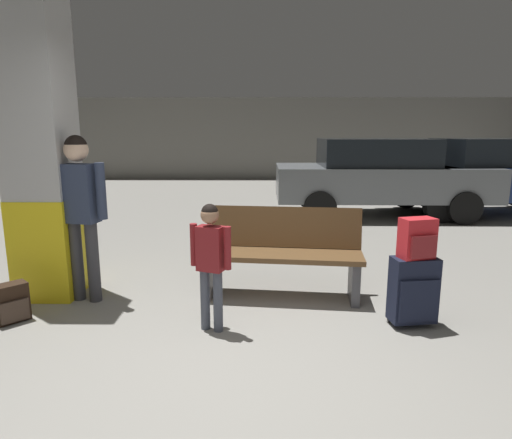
{
  "coord_description": "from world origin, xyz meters",
  "views": [
    {
      "loc": [
        0.3,
        -2.64,
        1.64
      ],
      "look_at": [
        0.25,
        1.3,
        0.85
      ],
      "focal_mm": 30.71,
      "sensor_mm": 36.0,
      "label": 1
    }
  ],
  "objects_px": {
    "suitcase": "(414,290)",
    "parked_car_side": "(488,174)",
    "adult": "(80,201)",
    "child": "(211,254)",
    "parked_car_near": "(380,175)",
    "backpack_bright": "(418,239)",
    "backpack_dark_floor": "(11,303)",
    "structural_pillar": "(41,151)",
    "bench": "(282,253)"
  },
  "relations": [
    {
      "from": "bench",
      "to": "backpack_dark_floor",
      "type": "relative_size",
      "value": 4.84
    },
    {
      "from": "child",
      "to": "parked_car_near",
      "type": "relative_size",
      "value": 0.26
    },
    {
      "from": "parked_car_near",
      "to": "adult",
      "type": "bearing_deg",
      "value": -131.91
    },
    {
      "from": "suitcase",
      "to": "parked_car_near",
      "type": "xyz_separation_m",
      "value": [
        1.03,
        5.06,
        0.48
      ]
    },
    {
      "from": "structural_pillar",
      "to": "child",
      "type": "distance_m",
      "value": 2.07
    },
    {
      "from": "structural_pillar",
      "to": "bench",
      "type": "xyz_separation_m",
      "value": [
        2.35,
        -0.01,
        -1.02
      ]
    },
    {
      "from": "structural_pillar",
      "to": "child",
      "type": "relative_size",
      "value": 2.73
    },
    {
      "from": "bench",
      "to": "suitcase",
      "type": "height_order",
      "value": "bench"
    },
    {
      "from": "backpack_bright",
      "to": "parked_car_near",
      "type": "relative_size",
      "value": 0.08
    },
    {
      "from": "suitcase",
      "to": "structural_pillar",
      "type": "bearing_deg",
      "value": 168.13
    },
    {
      "from": "backpack_dark_floor",
      "to": "suitcase",
      "type": "bearing_deg",
      "value": -0.75
    },
    {
      "from": "backpack_bright",
      "to": "child",
      "type": "height_order",
      "value": "child"
    },
    {
      "from": "structural_pillar",
      "to": "adult",
      "type": "height_order",
      "value": "structural_pillar"
    },
    {
      "from": "child",
      "to": "parked_car_side",
      "type": "relative_size",
      "value": 0.26
    },
    {
      "from": "parked_car_near",
      "to": "parked_car_side",
      "type": "relative_size",
      "value": 0.97
    },
    {
      "from": "bench",
      "to": "backpack_bright",
      "type": "distance_m",
      "value": 1.35
    },
    {
      "from": "parked_car_near",
      "to": "parked_car_side",
      "type": "distance_m",
      "value": 2.25
    },
    {
      "from": "adult",
      "to": "structural_pillar",
      "type": "bearing_deg",
      "value": 157.53
    },
    {
      "from": "bench",
      "to": "backpack_bright",
      "type": "bearing_deg",
      "value": -33.29
    },
    {
      "from": "parked_car_near",
      "to": "backpack_dark_floor",
      "type": "bearing_deg",
      "value": -132.02
    },
    {
      "from": "structural_pillar",
      "to": "suitcase",
      "type": "xyz_separation_m",
      "value": [
        3.44,
        -0.72,
        -1.14
      ]
    },
    {
      "from": "structural_pillar",
      "to": "backpack_dark_floor",
      "type": "relative_size",
      "value": 8.66
    },
    {
      "from": "structural_pillar",
      "to": "child",
      "type": "height_order",
      "value": "structural_pillar"
    },
    {
      "from": "suitcase",
      "to": "adult",
      "type": "distance_m",
      "value": 3.15
    },
    {
      "from": "backpack_bright",
      "to": "adult",
      "type": "xyz_separation_m",
      "value": [
        -3.02,
        0.55,
        0.23
      ]
    },
    {
      "from": "backpack_bright",
      "to": "adult",
      "type": "height_order",
      "value": "adult"
    },
    {
      "from": "backpack_dark_floor",
      "to": "adult",
      "type": "bearing_deg",
      "value": 47.0
    },
    {
      "from": "bench",
      "to": "parked_car_side",
      "type": "height_order",
      "value": "parked_car_side"
    },
    {
      "from": "backpack_bright",
      "to": "adult",
      "type": "relative_size",
      "value": 0.21
    },
    {
      "from": "backpack_dark_floor",
      "to": "parked_car_near",
      "type": "distance_m",
      "value": 6.78
    },
    {
      "from": "child",
      "to": "parked_car_near",
      "type": "distance_m",
      "value": 5.85
    },
    {
      "from": "adult",
      "to": "backpack_dark_floor",
      "type": "height_order",
      "value": "adult"
    },
    {
      "from": "structural_pillar",
      "to": "parked_car_side",
      "type": "distance_m",
      "value": 8.15
    },
    {
      "from": "adult",
      "to": "parked_car_side",
      "type": "xyz_separation_m",
      "value": [
        6.29,
        4.76,
        -0.19
      ]
    },
    {
      "from": "suitcase",
      "to": "adult",
      "type": "relative_size",
      "value": 0.37
    },
    {
      "from": "bench",
      "to": "parked_car_near",
      "type": "distance_m",
      "value": 4.85
    },
    {
      "from": "parked_car_near",
      "to": "structural_pillar",
      "type": "bearing_deg",
      "value": -135.8
    },
    {
      "from": "suitcase",
      "to": "adult",
      "type": "xyz_separation_m",
      "value": [
        -3.02,
        0.55,
        0.68
      ]
    },
    {
      "from": "bench",
      "to": "child",
      "type": "height_order",
      "value": "child"
    },
    {
      "from": "backpack_bright",
      "to": "child",
      "type": "distance_m",
      "value": 1.72
    },
    {
      "from": "structural_pillar",
      "to": "backpack_bright",
      "type": "bearing_deg",
      "value": -11.87
    },
    {
      "from": "structural_pillar",
      "to": "suitcase",
      "type": "distance_m",
      "value": 3.69
    },
    {
      "from": "parked_car_side",
      "to": "adult",
      "type": "bearing_deg",
      "value": -142.88
    },
    {
      "from": "child",
      "to": "structural_pillar",
      "type": "bearing_deg",
      "value": 154.47
    },
    {
      "from": "bench",
      "to": "parked_car_side",
      "type": "bearing_deg",
      "value": 46.52
    },
    {
      "from": "suitcase",
      "to": "adult",
      "type": "height_order",
      "value": "adult"
    },
    {
      "from": "backpack_dark_floor",
      "to": "parked_car_near",
      "type": "relative_size",
      "value": 0.08
    },
    {
      "from": "suitcase",
      "to": "parked_car_side",
      "type": "bearing_deg",
      "value": 58.42
    },
    {
      "from": "adult",
      "to": "parked_car_side",
      "type": "distance_m",
      "value": 7.89
    },
    {
      "from": "suitcase",
      "to": "child",
      "type": "height_order",
      "value": "child"
    }
  ]
}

